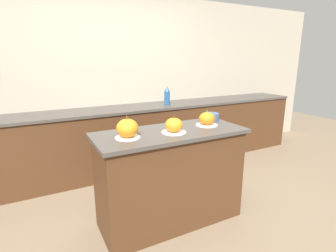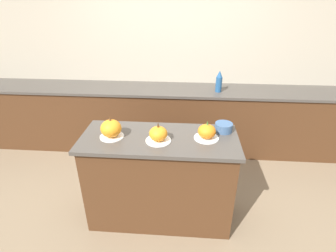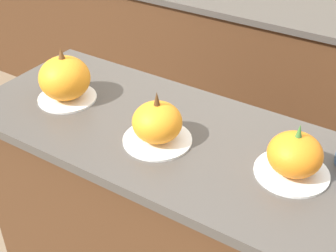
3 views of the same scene
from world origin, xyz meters
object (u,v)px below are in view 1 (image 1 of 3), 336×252
Objects in this scene: pumpkin_cake_center at (174,126)px; bottle_tall at (167,96)px; mixing_bowl at (211,117)px; pumpkin_cake_right at (207,119)px; pumpkin_cake_left at (127,129)px.

pumpkin_cake_center is 0.79× the size of bottle_tall.
bottle_tall is 1.16m from mixing_bowl.
pumpkin_cake_right is at bearing 10.56° from pumpkin_cake_center.
mixing_bowl is (-0.06, -1.15, -0.08)m from bottle_tall.
pumpkin_cake_center is (0.43, -0.04, -0.02)m from pumpkin_cake_left.
pumpkin_cake_left is 1.04m from mixing_bowl.
mixing_bowl is at bearing 21.24° from pumpkin_cake_center.
mixing_bowl is at bearing 41.85° from pumpkin_cake_right.
pumpkin_cake_left is 0.43m from pumpkin_cake_center.
pumpkin_cake_right is (0.85, 0.04, -0.02)m from pumpkin_cake_left.
pumpkin_cake_left reaches higher than pumpkin_cake_center.
bottle_tall is (0.65, 1.38, 0.06)m from pumpkin_cake_center.
mixing_bowl is (0.17, 0.15, -0.02)m from pumpkin_cake_right.
pumpkin_cake_center reaches higher than pumpkin_cake_right.
pumpkin_cake_center reaches higher than mixing_bowl.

